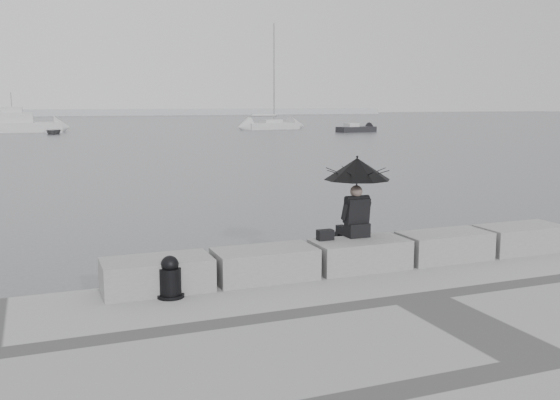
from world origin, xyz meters
name	(u,v)px	position (x,y,z in m)	size (l,w,h in m)	color
ground	(347,290)	(0.00, 0.00, 0.00)	(360.00, 360.00, 0.00)	#494C4E
stone_block_far_left	(157,275)	(-3.40, -0.45, 0.75)	(1.60, 0.80, 0.50)	gray
stone_block_left	(265,264)	(-1.70, -0.45, 0.75)	(1.60, 0.80, 0.50)	gray
stone_block_centre	(360,255)	(0.00, -0.45, 0.75)	(1.60, 0.80, 0.50)	gray
stone_block_right	(444,246)	(1.70, -0.45, 0.75)	(1.60, 0.80, 0.50)	gray
stone_block_far_right	(520,239)	(3.40, -0.45, 0.75)	(1.60, 0.80, 0.50)	gray
seated_person	(357,179)	(0.08, -0.17, 2.00)	(1.14, 1.14, 1.39)	black
bag	(325,235)	(-0.54, -0.23, 1.09)	(0.27, 0.15, 0.17)	black
mooring_bollard	(170,280)	(-3.28, -0.84, 0.76)	(0.39, 0.39, 0.62)	black
distant_landmass	(18,113)	(-8.14, 154.51, 0.90)	(180.00, 8.00, 2.80)	#AEB1B4
sailboat_right	(271,125)	(22.52, 63.15, 0.53)	(7.36, 3.78, 12.90)	silver
motor_cruiser	(21,124)	(-6.15, 65.90, 0.89)	(8.68, 3.06, 4.50)	silver
small_motorboat	(356,129)	(28.82, 52.83, 0.32)	(4.80, 2.32, 1.10)	black
dinghy	(53,131)	(-2.99, 60.52, 0.29)	(3.39, 1.44, 0.57)	slate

